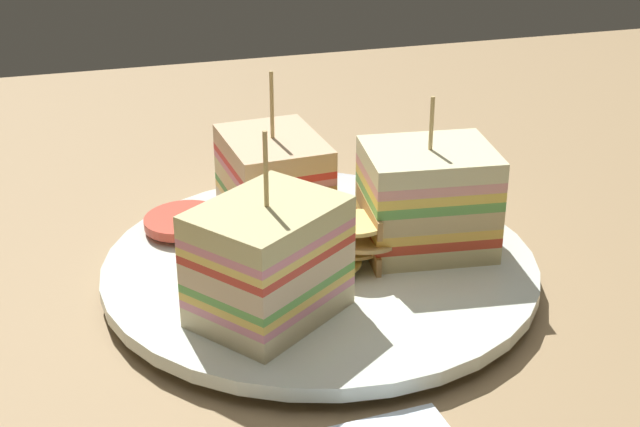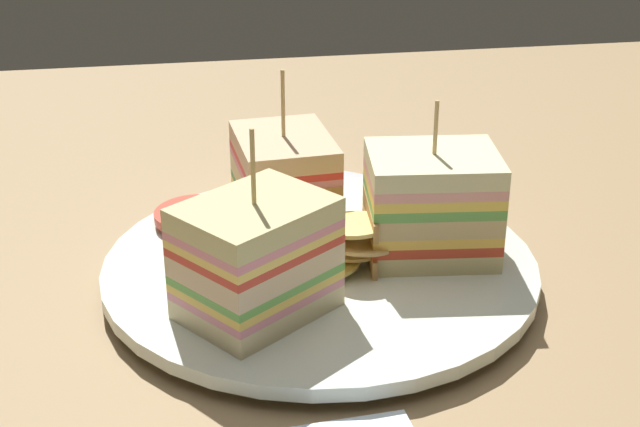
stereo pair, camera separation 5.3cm
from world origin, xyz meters
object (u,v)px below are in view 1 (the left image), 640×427
Objects in this scene: sandwich_wedge_1 at (269,262)px; sandwich_wedge_0 at (274,179)px; spoon at (355,175)px; plate at (320,269)px; chip_pile at (338,237)px; sandwich_wedge_2 at (429,202)px.

sandwich_wedge_0 is at bearing 38.70° from sandwich_wedge_1.
spoon is at bearing 129.87° from sandwich_wedge_0.
plate is 1.95× the size of spoon.
sandwich_wedge_0 is 1.28× the size of chip_pile.
sandwich_wedge_0 is 11.71cm from sandwich_wedge_1.
sandwich_wedge_0 is at bearing -79.40° from plate.
sandwich_wedge_2 reaches higher than spoon.
sandwich_wedge_1 is at bearing 42.64° from chip_pile.
sandwich_wedge_1 is 1.09× the size of sandwich_wedge_2.
sandwich_wedge_2 reaches higher than chip_pile.
chip_pile is 0.58× the size of spoon.
plate is 7.42cm from sandwich_wedge_2.
sandwich_wedge_0 reaches higher than spoon.
chip_pile is (-5.14, -4.73, -1.61)cm from sandwich_wedge_1.
plate is 7.22cm from sandwich_wedge_0.
plate is at bearing -80.23° from spoon.
sandwich_wedge_2 is (-10.57, -4.66, -0.01)cm from sandwich_wedge_1.
sandwich_wedge_1 reaches higher than spoon.
sandwich_wedge_2 is at bearing 179.29° from chip_pile.
chip_pile is (5.43, -0.07, -1.60)cm from sandwich_wedge_2.
chip_pile is at bearing -76.33° from spoon.
sandwich_wedge_1 is at bearing -18.80° from sandwich_wedge_0.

